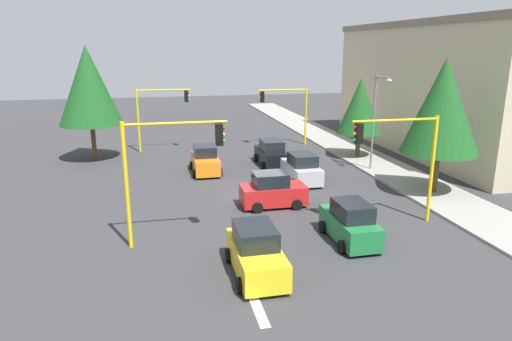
# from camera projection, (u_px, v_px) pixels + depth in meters

# --- Properties ---
(ground_plane) EXTENTS (120.00, 120.00, 0.00)m
(ground_plane) POSITION_uv_depth(u_px,v_px,m) (261.00, 195.00, 28.05)
(ground_plane) COLOR #353538
(sidewalk_kerb) EXTENTS (80.00, 4.00, 0.15)m
(sidewalk_kerb) POSITION_uv_depth(u_px,v_px,m) (380.00, 165.00, 34.95)
(sidewalk_kerb) COLOR gray
(sidewalk_kerb) RESTS_ON ground
(lane_arrow_near) EXTENTS (2.40, 1.10, 1.10)m
(lane_arrow_near) POSITION_uv_depth(u_px,v_px,m) (254.00, 298.00, 16.57)
(lane_arrow_near) COLOR silver
(lane_arrow_near) RESTS_ON ground
(apartment_block) EXTENTS (24.52, 9.30, 10.89)m
(apartment_block) POSITION_uv_depth(u_px,v_px,m) (447.00, 87.00, 39.20)
(apartment_block) COLOR #C6B793
(apartment_block) RESTS_ON ground
(traffic_signal_far_right) EXTENTS (0.36, 4.59, 5.43)m
(traffic_signal_far_right) POSITION_uv_depth(u_px,v_px,m) (160.00, 107.00, 39.04)
(traffic_signal_far_right) COLOR yellow
(traffic_signal_far_right) RESTS_ON ground
(traffic_signal_far_left) EXTENTS (0.36, 4.59, 5.23)m
(traffic_signal_far_left) POSITION_uv_depth(u_px,v_px,m) (286.00, 105.00, 41.45)
(traffic_signal_far_left) COLOR yellow
(traffic_signal_far_left) RESTS_ON ground
(traffic_signal_near_left) EXTENTS (0.36, 4.59, 5.53)m
(traffic_signal_near_left) POSITION_uv_depth(u_px,v_px,m) (401.00, 149.00, 22.57)
(traffic_signal_near_left) COLOR yellow
(traffic_signal_near_left) RESTS_ON ground
(traffic_signal_near_right) EXTENTS (0.36, 4.59, 5.75)m
(traffic_signal_near_right) POSITION_uv_depth(u_px,v_px,m) (167.00, 158.00, 20.13)
(traffic_signal_near_right) COLOR yellow
(traffic_signal_near_right) RESTS_ON ground
(street_lamp_curbside) EXTENTS (2.15, 0.28, 7.00)m
(street_lamp_curbside) POSITION_uv_depth(u_px,v_px,m) (377.00, 112.00, 32.25)
(street_lamp_curbside) COLOR slate
(street_lamp_curbside) RESTS_ON ground
(tree_roadside_mid) EXTENTS (3.56, 3.56, 6.48)m
(tree_roadside_mid) POSITION_uv_depth(u_px,v_px,m) (360.00, 106.00, 36.59)
(tree_roadside_mid) COLOR brown
(tree_roadside_mid) RESTS_ON ground
(tree_opposite_side) EXTENTS (4.89, 4.89, 8.97)m
(tree_opposite_side) POSITION_uv_depth(u_px,v_px,m) (88.00, 86.00, 35.50)
(tree_opposite_side) COLOR brown
(tree_opposite_side) RESTS_ON ground
(tree_roadside_near) EXTENTS (4.52, 4.52, 8.28)m
(tree_roadside_near) POSITION_uv_depth(u_px,v_px,m) (443.00, 106.00, 26.95)
(tree_roadside_near) COLOR brown
(tree_roadside_near) RESTS_ON ground
(car_black) EXTENTS (4.10, 2.05, 1.98)m
(car_black) POSITION_uv_depth(u_px,v_px,m) (271.00, 154.00, 35.06)
(car_black) COLOR black
(car_black) RESTS_ON ground
(car_red) EXTENTS (2.11, 3.66, 1.98)m
(car_red) POSITION_uv_depth(u_px,v_px,m) (273.00, 191.00, 25.97)
(car_red) COLOR red
(car_red) RESTS_ON ground
(car_yellow) EXTENTS (4.13, 2.06, 1.98)m
(car_yellow) POSITION_uv_depth(u_px,v_px,m) (256.00, 253.00, 18.17)
(car_yellow) COLOR yellow
(car_yellow) RESTS_ON ground
(car_green) EXTENTS (3.83, 1.93, 1.98)m
(car_green) POSITION_uv_depth(u_px,v_px,m) (350.00, 223.00, 21.20)
(car_green) COLOR #1E7238
(car_green) RESTS_ON ground
(car_orange) EXTENTS (3.86, 2.05, 1.98)m
(car_orange) POSITION_uv_depth(u_px,v_px,m) (205.00, 161.00, 32.92)
(car_orange) COLOR orange
(car_orange) RESTS_ON ground
(car_silver) EXTENTS (4.04, 2.10, 1.98)m
(car_silver) POSITION_uv_depth(u_px,v_px,m) (301.00, 169.00, 30.66)
(car_silver) COLOR #B2B5BA
(car_silver) RESTS_ON ground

